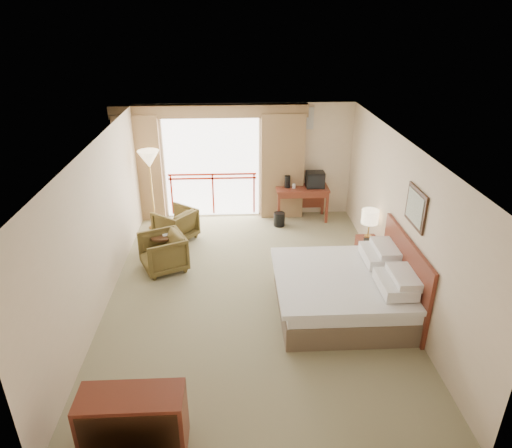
{
  "coord_description": "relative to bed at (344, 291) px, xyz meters",
  "views": [
    {
      "loc": [
        -0.28,
        -6.85,
        4.57
      ],
      "look_at": [
        0.09,
        0.4,
        1.16
      ],
      "focal_mm": 32.0,
      "sensor_mm": 36.0,
      "label": 1
    }
  ],
  "objects": [
    {
      "name": "floor",
      "position": [
        -1.5,
        0.6,
        -0.38
      ],
      "size": [
        7.0,
        7.0,
        0.0
      ],
      "primitive_type": "plane",
      "color": "#827C57",
      "rests_on": "ground"
    },
    {
      "name": "ceiling",
      "position": [
        -1.5,
        0.6,
        2.32
      ],
      "size": [
        7.0,
        7.0,
        0.0
      ],
      "primitive_type": "plane",
      "rotation": [
        3.14,
        0.0,
        0.0
      ],
      "color": "white",
      "rests_on": "wall_back"
    },
    {
      "name": "wall_back",
      "position": [
        -1.5,
        4.1,
        0.97
      ],
      "size": [
        5.0,
        0.0,
        5.0
      ],
      "primitive_type": "plane",
      "rotation": [
        1.57,
        0.0,
        0.0
      ],
      "color": "beige",
      "rests_on": "ground"
    },
    {
      "name": "wall_front",
      "position": [
        -1.5,
        -2.9,
        0.97
      ],
      "size": [
        5.0,
        0.0,
        5.0
      ],
      "primitive_type": "plane",
      "rotation": [
        -1.57,
        0.0,
        0.0
      ],
      "color": "beige",
      "rests_on": "ground"
    },
    {
      "name": "wall_left",
      "position": [
        -4.0,
        0.6,
        0.97
      ],
      "size": [
        0.0,
        7.0,
        7.0
      ],
      "primitive_type": "plane",
      "rotation": [
        1.57,
        0.0,
        1.57
      ],
      "color": "beige",
      "rests_on": "ground"
    },
    {
      "name": "wall_right",
      "position": [
        1.0,
        0.6,
        0.97
      ],
      "size": [
        0.0,
        7.0,
        7.0
      ],
      "primitive_type": "plane",
      "rotation": [
        1.57,
        0.0,
        -1.57
      ],
      "color": "beige",
      "rests_on": "ground"
    },
    {
      "name": "balcony_door",
      "position": [
        -2.3,
        4.08,
        0.82
      ],
      "size": [
        2.4,
        0.0,
        2.4
      ],
      "primitive_type": "plane",
      "rotation": [
        1.57,
        0.0,
        0.0
      ],
      "color": "white",
      "rests_on": "wall_back"
    },
    {
      "name": "balcony_railing",
      "position": [
        -2.3,
        4.06,
        0.44
      ],
      "size": [
        2.09,
        0.03,
        1.02
      ],
      "color": "#B4250F",
      "rests_on": "wall_back"
    },
    {
      "name": "curtain_left",
      "position": [
        -3.95,
        3.95,
        0.87
      ],
      "size": [
        1.0,
        0.26,
        2.5
      ],
      "primitive_type": "cube",
      "color": "brown",
      "rests_on": "wall_back"
    },
    {
      "name": "curtain_right",
      "position": [
        -0.65,
        3.95,
        0.87
      ],
      "size": [
        1.0,
        0.26,
        2.5
      ],
      "primitive_type": "cube",
      "color": "brown",
      "rests_on": "wall_back"
    },
    {
      "name": "valance",
      "position": [
        -2.3,
        3.98,
        2.17
      ],
      "size": [
        4.4,
        0.22,
        0.28
      ],
      "primitive_type": "cube",
      "color": "brown",
      "rests_on": "wall_back"
    },
    {
      "name": "hvac_vent",
      "position": [
        -0.2,
        4.07,
        1.97
      ],
      "size": [
        0.5,
        0.04,
        0.5
      ],
      "primitive_type": "cube",
      "color": "silver",
      "rests_on": "wall_back"
    },
    {
      "name": "bed",
      "position": [
        0.0,
        0.0,
        0.0
      ],
      "size": [
        2.13,
        2.06,
        0.97
      ],
      "color": "brown",
      "rests_on": "floor"
    },
    {
      "name": "headboard",
      "position": [
        0.96,
        0.0,
        0.27
      ],
      "size": [
        0.06,
        2.1,
        1.3
      ],
      "primitive_type": "cube",
      "color": "#5D2217",
      "rests_on": "wall_right"
    },
    {
      "name": "framed_art",
      "position": [
        0.97,
        0.0,
        1.47
      ],
      "size": [
        0.04,
        0.72,
        0.6
      ],
      "color": "black",
      "rests_on": "wall_right"
    },
    {
      "name": "nightstand",
      "position": [
        0.8,
        1.53,
        -0.11
      ],
      "size": [
        0.4,
        0.47,
        0.54
      ],
      "primitive_type": "cube",
      "rotation": [
        0.0,
        0.0,
        0.04
      ],
      "color": "#5D2217",
      "rests_on": "floor"
    },
    {
      "name": "table_lamp",
      "position": [
        0.8,
        1.58,
        0.61
      ],
      "size": [
        0.32,
        0.32,
        0.57
      ],
      "rotation": [
        0.0,
        0.0,
        -0.1
      ],
      "color": "tan",
      "rests_on": "nightstand"
    },
    {
      "name": "phone",
      "position": [
        0.75,
        1.38,
        0.2
      ],
      "size": [
        0.19,
        0.17,
        0.07
      ],
      "primitive_type": "cube",
      "rotation": [
        0.0,
        0.0,
        -0.25
      ],
      "color": "black",
      "rests_on": "nightstand"
    },
    {
      "name": "desk",
      "position": [
        -0.19,
        3.79,
        0.25
      ],
      "size": [
        1.23,
        0.6,
        0.81
      ],
      "rotation": [
        0.0,
        0.0,
        0.06
      ],
      "color": "#5D2217",
      "rests_on": "floor"
    },
    {
      "name": "tv",
      "position": [
        0.11,
        3.73,
        0.61
      ],
      "size": [
        0.42,
        0.33,
        0.38
      ],
      "rotation": [
        0.0,
        0.0,
        0.22
      ],
      "color": "black",
      "rests_on": "desk"
    },
    {
      "name": "coffee_maker",
      "position": [
        -0.54,
        3.74,
        0.57
      ],
      "size": [
        0.15,
        0.15,
        0.29
      ],
      "primitive_type": "cylinder",
      "rotation": [
        0.0,
        0.0,
        0.17
      ],
      "color": "black",
      "rests_on": "desk"
    },
    {
      "name": "cup",
      "position": [
        -0.39,
        3.69,
        0.48
      ],
      "size": [
        0.1,
        0.1,
        0.11
      ],
      "primitive_type": "cylinder",
      "rotation": [
        0.0,
        0.0,
        -0.35
      ],
      "color": "white",
      "rests_on": "desk"
    },
    {
      "name": "wastebasket",
      "position": [
        -0.75,
        3.36,
        -0.22
      ],
      "size": [
        0.28,
        0.28,
        0.32
      ],
      "primitive_type": "cylinder",
      "rotation": [
        0.0,
        0.0,
        -0.1
      ],
      "color": "black",
      "rests_on": "floor"
    },
    {
      "name": "armchair_far",
      "position": [
        -3.08,
        2.81,
        -0.38
      ],
      "size": [
        1.06,
        1.06,
        0.7
      ],
      "primitive_type": "imported",
      "rotation": [
        0.0,
        0.0,
        -2.23
      ],
      "color": "#4B3E1E",
      "rests_on": "floor"
    },
    {
      "name": "armchair_near",
      "position": [
        -3.17,
        1.51,
        -0.38
      ],
      "size": [
        1.05,
        1.04,
        0.73
      ],
      "primitive_type": "imported",
      "rotation": [
        0.0,
        0.0,
        -1.15
      ],
      "color": "#4B3E1E",
      "rests_on": "floor"
    },
    {
      "name": "side_table",
      "position": [
        -3.22,
        1.88,
        0.01
      ],
      "size": [
        0.51,
        0.51,
        0.56
      ],
      "rotation": [
        0.0,
        0.0,
        0.11
      ],
      "color": "black",
      "rests_on": "floor"
    },
    {
      "name": "book",
      "position": [
        -3.22,
        1.88,
        0.19
      ],
      "size": [
        0.23,
        0.27,
        0.02
      ],
      "primitive_type": "imported",
      "rotation": [
        0.0,
        0.0,
        0.28
      ],
      "color": "white",
      "rests_on": "side_table"
    },
    {
      "name": "floor_lamp",
      "position": [
        -3.62,
        3.4,
        1.2
      ],
      "size": [
        0.47,
        0.47,
        1.83
      ],
      "rotation": [
        0.0,
        0.0,
        0.32
      ],
      "color": "tan",
      "rests_on": "floor"
    },
    {
      "name": "dresser",
      "position": [
        -2.96,
        -2.51,
        0.01
      ],
      "size": [
        1.17,
        0.5,
        0.78
      ],
      "rotation": [
        0.0,
        0.0,
        0.07
      ],
      "color": "#5D2217",
      "rests_on": "floor"
    }
  ]
}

